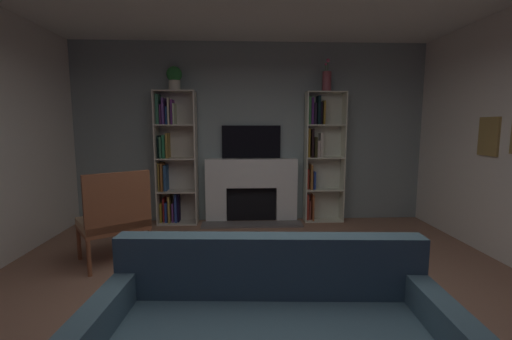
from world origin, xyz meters
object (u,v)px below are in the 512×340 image
at_px(tv, 251,142).
at_px(vase_with_flowers, 327,81).
at_px(potted_plant, 174,77).
at_px(bookshelf_right, 319,153).
at_px(bookshelf_left, 173,159).
at_px(fireplace, 251,189).
at_px(armchair, 115,217).

relative_size(tv, vase_with_flowers, 1.88).
bearing_deg(potted_plant, bookshelf_right, 1.43).
height_order(bookshelf_left, bookshelf_right, same).
relative_size(fireplace, vase_with_flowers, 3.14).
distance_m(fireplace, bookshelf_right, 1.23).
bearing_deg(potted_plant, tv, 5.86).
relative_size(fireplace, potted_plant, 4.32).
bearing_deg(bookshelf_left, tv, 4.08).
xyz_separation_m(bookshelf_right, armchair, (-2.67, -1.64, -0.57)).
bearing_deg(bookshelf_left, fireplace, 0.61).
xyz_separation_m(bookshelf_left, potted_plant, (0.07, -0.03, 1.25)).
distance_m(potted_plant, armchair, 2.39).
xyz_separation_m(vase_with_flowers, armchair, (-2.75, -1.59, -1.70)).
distance_m(bookshelf_left, bookshelf_right, 2.34).
distance_m(bookshelf_right, armchair, 3.19).
height_order(fireplace, tv, tv).
relative_size(fireplace, bookshelf_right, 0.76).
relative_size(bookshelf_right, potted_plant, 5.72).
bearing_deg(tv, armchair, -132.82).
height_order(tv, armchair, tv).
distance_m(bookshelf_left, armchair, 1.72).
height_order(potted_plant, armchair, potted_plant).
distance_m(fireplace, tv, 0.76).
bearing_deg(bookshelf_left, vase_with_flowers, -0.72).
bearing_deg(armchair, tv, 47.18).
relative_size(potted_plant, vase_with_flowers, 0.73).
xyz_separation_m(fireplace, potted_plant, (-1.17, -0.04, 1.74)).
height_order(bookshelf_left, vase_with_flowers, vase_with_flowers).
height_order(bookshelf_right, armchair, bookshelf_right).
height_order(tv, vase_with_flowers, vase_with_flowers).
bearing_deg(tv, vase_with_flowers, -5.81).
relative_size(tv, bookshelf_right, 0.45).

